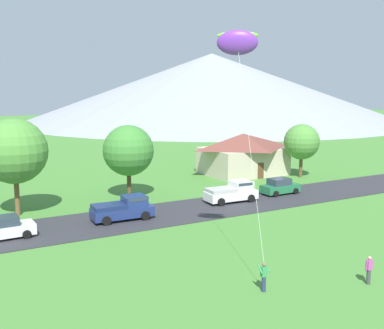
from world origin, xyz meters
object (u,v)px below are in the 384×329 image
at_px(parked_car_green_west_end, 280,187).
at_px(pickup_truck_white_east_side, 232,192).
at_px(parked_car_white_mid_west, 4,228).
at_px(house_leftmost, 243,153).
at_px(pickup_truck_navy_west_side, 124,208).
at_px(tree_left_of_center, 128,151).
at_px(kite_flyer_with_kite, 238,50).
at_px(tree_right_of_center, 302,142).
at_px(tree_near_left, 14,151).
at_px(watcher_person, 369,269).

bearing_deg(parked_car_green_west_end, pickup_truck_white_east_side, -176.41).
relative_size(parked_car_green_west_end, parked_car_white_mid_west, 0.99).
bearing_deg(house_leftmost, pickup_truck_navy_west_side, -148.52).
relative_size(tree_left_of_center, kite_flyer_with_kite, 0.52).
bearing_deg(tree_right_of_center, pickup_truck_white_east_side, -155.45).
bearing_deg(parked_car_white_mid_west, tree_left_of_center, 31.41).
bearing_deg(parked_car_green_west_end, pickup_truck_navy_west_side, -176.09).
bearing_deg(pickup_truck_white_east_side, kite_flyer_with_kite, -123.36).
height_order(tree_right_of_center, pickup_truck_navy_west_side, tree_right_of_center).
relative_size(parked_car_green_west_end, pickup_truck_white_east_side, 0.80).
xyz_separation_m(house_leftmost, parked_car_green_west_end, (-3.65, -12.03, -1.90)).
distance_m(house_leftmost, tree_near_left, 30.31).
height_order(tree_right_of_center, parked_car_green_west_end, tree_right_of_center).
height_order(pickup_truck_white_east_side, watcher_person, pickup_truck_white_east_side).
xyz_separation_m(tree_near_left, parked_car_white_mid_west, (-1.96, -6.59, -4.88)).
xyz_separation_m(house_leftmost, kite_flyer_with_kite, (-19.35, -26.62, 10.56)).
height_order(parked_car_green_west_end, pickup_truck_white_east_side, pickup_truck_white_east_side).
bearing_deg(watcher_person, pickup_truck_navy_west_side, 111.35).
xyz_separation_m(pickup_truck_navy_west_side, kite_flyer_with_kite, (2.31, -13.36, 12.26)).
distance_m(tree_right_of_center, watcher_person, 33.33).
distance_m(house_leftmost, pickup_truck_navy_west_side, 25.45).
distance_m(pickup_truck_white_east_side, kite_flyer_with_kite, 20.95).
distance_m(parked_car_green_west_end, pickup_truck_navy_west_side, 18.04).
xyz_separation_m(parked_car_white_mid_west, watcher_person, (17.13, -18.77, 0.01)).
xyz_separation_m(tree_right_of_center, kite_flyer_with_kite, (-24.44, -21.09, 8.82)).
bearing_deg(tree_near_left, watcher_person, -59.11).
bearing_deg(tree_near_left, kite_flyer_with_kite, -62.92).
height_order(tree_right_of_center, watcher_person, tree_right_of_center).
bearing_deg(parked_car_green_west_end, tree_near_left, 169.23).
relative_size(pickup_truck_navy_west_side, watcher_person, 3.14).
bearing_deg(parked_car_green_west_end, tree_right_of_center, 36.60).
xyz_separation_m(parked_car_green_west_end, pickup_truck_navy_west_side, (-18.00, -1.23, 0.19)).
distance_m(parked_car_white_mid_west, kite_flyer_with_kite, 21.51).
bearing_deg(house_leftmost, kite_flyer_with_kite, -126.01).
xyz_separation_m(tree_right_of_center, pickup_truck_navy_west_side, (-26.75, -7.73, -3.44)).
relative_size(tree_near_left, tree_left_of_center, 1.15).
xyz_separation_m(tree_near_left, parked_car_green_west_end, (25.65, -4.88, -4.88)).
bearing_deg(house_leftmost, tree_right_of_center, -47.33).
bearing_deg(house_leftmost, tree_near_left, -166.28).
relative_size(parked_car_green_west_end, pickup_truck_navy_west_side, 0.80).
bearing_deg(pickup_truck_white_east_side, tree_left_of_center, 141.04).
bearing_deg(pickup_truck_white_east_side, watcher_person, -101.60).
distance_m(parked_car_white_mid_west, pickup_truck_navy_west_side, 9.62).
xyz_separation_m(tree_left_of_center, pickup_truck_navy_west_side, (-3.43, -7.48, -3.87)).
relative_size(house_leftmost, tree_right_of_center, 1.56).
distance_m(tree_right_of_center, pickup_truck_white_east_side, 16.96).
relative_size(tree_right_of_center, parked_car_green_west_end, 1.60).
relative_size(parked_car_white_mid_west, pickup_truck_white_east_side, 0.81).
height_order(pickup_truck_white_east_side, kite_flyer_with_kite, kite_flyer_with_kite).
xyz_separation_m(tree_near_left, tree_right_of_center, (34.40, 1.62, -1.24)).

